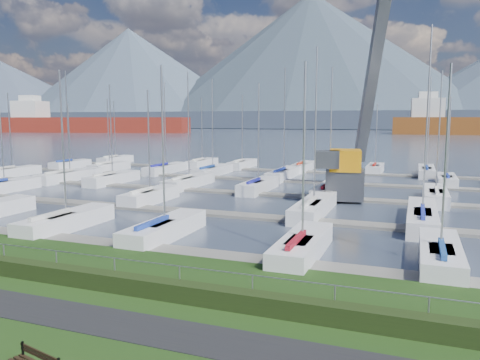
% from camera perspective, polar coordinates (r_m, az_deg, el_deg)
% --- Properties ---
extents(path, '(160.00, 2.00, 0.04)m').
position_cam_1_polar(path, '(17.68, -18.08, -15.74)').
color(path, black).
rests_on(path, grass).
extents(water, '(800.00, 540.00, 0.20)m').
position_cam_1_polar(water, '(275.86, 18.55, 5.60)').
color(water, '#3A4455').
extents(hedge, '(80.00, 0.70, 0.70)m').
position_cam_1_polar(hedge, '(19.50, -13.25, -12.27)').
color(hedge, black).
rests_on(hedge, grass).
extents(fence, '(80.00, 0.04, 0.04)m').
position_cam_1_polar(fence, '(19.55, -12.66, -9.57)').
color(fence, '#929399').
rests_on(fence, grass).
extents(foothill, '(900.00, 80.00, 12.00)m').
position_cam_1_polar(foothill, '(345.72, 19.04, 6.95)').
color(foothill, '#3F4A5C').
rests_on(foothill, water).
extents(mountains, '(1190.00, 360.00, 115.00)m').
position_cam_1_polar(mountains, '(422.08, 20.62, 12.44)').
color(mountains, '#465266').
rests_on(mountains, water).
extents(docks, '(90.00, 41.60, 0.25)m').
position_cam_1_polar(docks, '(43.42, 6.52, -1.96)').
color(docks, slate).
rests_on(docks, water).
extents(crane, '(6.43, 13.21, 22.35)m').
position_cam_1_polar(crane, '(42.59, 13.61, 5.21)').
color(crane, '#505156').
rests_on(crane, water).
extents(cargo_ship_west, '(101.17, 38.84, 21.50)m').
position_cam_1_polar(cargo_ship_west, '(258.83, -18.34, 6.38)').
color(cargo_ship_west, maroon).
rests_on(cargo_ship_west, water).
extents(sailboat_fleet, '(75.24, 49.34, 13.48)m').
position_cam_1_polar(sailboat_fleet, '(45.79, 6.42, 5.68)').
color(sailboat_fleet, white).
rests_on(sailboat_fleet, water).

